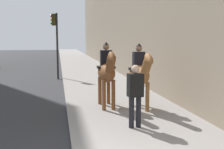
{
  "coord_description": "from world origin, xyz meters",
  "views": [
    {
      "loc": [
        -4.29,
        0.25,
        2.5
      ],
      "look_at": [
        4.0,
        -1.38,
        1.4
      ],
      "focal_mm": 44.01,
      "sensor_mm": 36.0,
      "label": 1
    }
  ],
  "objects": [
    {
      "name": "mounted_horse_far",
      "position": [
        4.53,
        -2.44,
        1.34
      ],
      "size": [
        2.15,
        0.6,
        2.24
      ],
      "rotation": [
        0.0,
        0.0,
        3.15
      ],
      "color": "brown",
      "rests_on": "sidewalk_slab"
    },
    {
      "name": "traffic_light_near_curb",
      "position": [
        13.0,
        0.36,
        2.71
      ],
      "size": [
        0.2,
        0.44,
        4.06
      ],
      "color": "black",
      "rests_on": "ground"
    },
    {
      "name": "pedestrian_greeting",
      "position": [
        2.64,
        -1.75,
        1.1
      ],
      "size": [
        0.3,
        0.42,
        1.7
      ],
      "rotation": [
        0.0,
        0.0,
        0.09
      ],
      "color": "black",
      "rests_on": "sidewalk_slab"
    },
    {
      "name": "mounted_horse_near",
      "position": [
        4.95,
        -1.38,
        1.38
      ],
      "size": [
        2.15,
        0.6,
        2.28
      ],
      "rotation": [
        0.0,
        0.0,
        3.14
      ],
      "color": "brown",
      "rests_on": "sidewalk_slab"
    }
  ]
}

